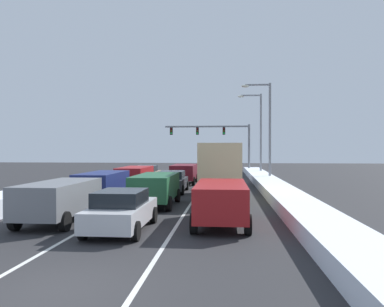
{
  "coord_description": "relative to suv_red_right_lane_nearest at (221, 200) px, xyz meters",
  "views": [
    {
      "loc": [
        3.62,
        -7.91,
        3.02
      ],
      "look_at": [
        0.72,
        25.04,
        2.66
      ],
      "focal_mm": 35.86,
      "sensor_mm": 36.0,
      "label": 1
    }
  ],
  "objects": [
    {
      "name": "snow_bank_left_shoulder",
      "position": [
        -10.45,
        13.32,
        -0.58
      ],
      "size": [
        1.99,
        45.46,
        0.86
      ],
      "primitive_type": "cube",
      "color": "silver",
      "rests_on": "ground"
    },
    {
      "name": "lane_stripe_between_right_lane_and_center_lane",
      "position": [
        -1.75,
        13.32,
        -1.01
      ],
      "size": [
        0.14,
        45.46,
        0.01
      ],
      "primitive_type": "cube",
      "color": "silver",
      "rests_on": "ground"
    },
    {
      "name": "street_lamp_right_mid",
      "position": [
        3.74,
        27.78,
        4.4
      ],
      "size": [
        2.66,
        0.36,
        9.17
      ],
      "color": "gray",
      "rests_on": "ground"
    },
    {
      "name": "suv_black_right_lane_third",
      "position": [
        0.08,
        16.1,
        0.0
      ],
      "size": [
        2.16,
        4.9,
        1.67
      ],
      "color": "black",
      "rests_on": "ground"
    },
    {
      "name": "ground_plane",
      "position": [
        -3.45,
        9.19,
        -1.02
      ],
      "size": [
        120.0,
        120.0,
        0.0
      ],
      "primitive_type": "plane",
      "color": "#28282B"
    },
    {
      "name": "sedan_silver_center_lane_nearest",
      "position": [
        -3.66,
        -1.4,
        -0.25
      ],
      "size": [
        2.0,
        4.5,
        1.51
      ],
      "color": "#B7BABF",
      "rests_on": "ground"
    },
    {
      "name": "suv_maroon_center_lane_fourth",
      "position": [
        -3.44,
        18.03,
        0.0
      ],
      "size": [
        2.16,
        4.9,
        1.67
      ],
      "color": "maroon",
      "rests_on": "ground"
    },
    {
      "name": "suv_red_right_lane_nearest",
      "position": [
        0.0,
        0.0,
        0.0
      ],
      "size": [
        2.16,
        4.9,
        1.67
      ],
      "color": "maroon",
      "rests_on": "ground"
    },
    {
      "name": "suv_red_left_lane_third",
      "position": [
        -6.73,
        13.48,
        0.0
      ],
      "size": [
        2.16,
        4.9,
        1.67
      ],
      "color": "maroon",
      "rests_on": "ground"
    },
    {
      "name": "suv_navy_left_lane_second",
      "position": [
        -6.99,
        6.51,
        0.0
      ],
      "size": [
        2.16,
        4.9,
        1.67
      ],
      "color": "navy",
      "rests_on": "ground"
    },
    {
      "name": "street_lamp_right_near",
      "position": [
        3.79,
        19.52,
        4.28
      ],
      "size": [
        2.66,
        0.36,
        8.95
      ],
      "color": "gray",
      "rests_on": "ground"
    },
    {
      "name": "snow_bank_right_shoulder",
      "position": [
        3.55,
        13.32,
        -0.69
      ],
      "size": [
        1.97,
        45.46,
        0.65
      ],
      "primitive_type": "cube",
      "color": "silver",
      "rests_on": "ground"
    },
    {
      "name": "suv_white_right_lane_fourth",
      "position": [
        0.09,
        22.49,
        0.0
      ],
      "size": [
        2.16,
        4.9,
        1.67
      ],
      "color": "silver",
      "rests_on": "ground"
    },
    {
      "name": "box_truck_right_lane_second",
      "position": [
        -0.14,
        8.18,
        0.88
      ],
      "size": [
        2.53,
        7.2,
        3.36
      ],
      "color": "#937F60",
      "rests_on": "ground"
    },
    {
      "name": "traffic_light_gantry",
      "position": [
        -0.67,
        33.97,
        3.72
      ],
      "size": [
        10.94,
        0.47,
        6.2
      ],
      "color": "slate",
      "rests_on": "ground"
    },
    {
      "name": "lane_stripe_between_center_lane_and_left_lane",
      "position": [
        -5.15,
        13.32,
        -1.01
      ],
      "size": [
        0.14,
        45.46,
        0.01
      ],
      "primitive_type": "cube",
      "color": "silver",
      "rests_on": "ground"
    },
    {
      "name": "sedan_charcoal_center_lane_third",
      "position": [
        -3.57,
        11.31,
        -0.25
      ],
      "size": [
        2.0,
        4.5,
        1.51
      ],
      "color": "#38383D",
      "rests_on": "ground"
    },
    {
      "name": "suv_green_center_lane_second",
      "position": [
        -3.54,
        4.86,
        0.0
      ],
      "size": [
        2.16,
        4.9,
        1.67
      ],
      "color": "#1E5633",
      "rests_on": "ground"
    },
    {
      "name": "sedan_tan_left_lane_fourth",
      "position": [
        -7.08,
        19.69,
        -0.25
      ],
      "size": [
        2.0,
        4.5,
        1.51
      ],
      "color": "#937F60",
      "rests_on": "ground"
    },
    {
      "name": "suv_gray_left_lane_nearest",
      "position": [
        -6.67,
        -0.0,
        0.0
      ],
      "size": [
        2.16,
        4.9,
        1.67
      ],
      "color": "slate",
      "rests_on": "ground"
    }
  ]
}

